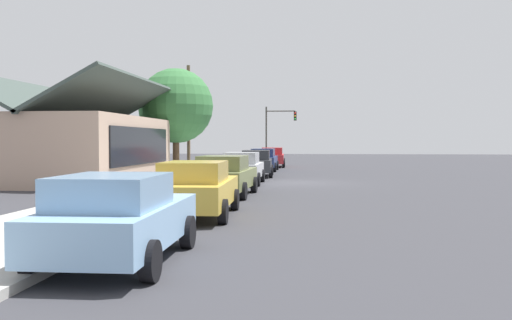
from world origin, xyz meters
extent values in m
plane|color=#38383D|center=(0.00, 0.00, 0.00)|extent=(120.00, 120.00, 0.00)
cube|color=#B2AFA8|center=(0.00, 5.60, 0.08)|extent=(60.00, 4.20, 0.16)
cube|color=#8CB7E0|center=(-19.09, 2.75, 0.68)|extent=(4.42, 1.94, 0.70)
cube|color=#779CBE|center=(-19.53, 2.74, 1.31)|extent=(2.13, 1.68, 0.56)
cylinder|color=black|center=(-17.74, 3.71, 0.33)|extent=(0.66, 0.23, 0.66)
cylinder|color=black|center=(-17.71, 1.84, 0.33)|extent=(0.66, 0.23, 0.66)
cylinder|color=black|center=(-20.46, 3.66, 0.33)|extent=(0.66, 0.23, 0.66)
cylinder|color=black|center=(-20.44, 1.80, 0.33)|extent=(0.66, 0.23, 0.66)
cube|color=gold|center=(-13.02, 2.63, 0.68)|extent=(4.81, 2.03, 0.70)
cube|color=gold|center=(-13.50, 2.61, 1.31)|extent=(2.34, 1.71, 0.56)
cylinder|color=black|center=(-11.59, 3.61, 0.33)|extent=(0.67, 0.24, 0.66)
cylinder|color=black|center=(-11.52, 1.76, 0.33)|extent=(0.67, 0.24, 0.66)
cylinder|color=black|center=(-14.53, 3.50, 0.33)|extent=(0.67, 0.24, 0.66)
cylinder|color=black|center=(-14.46, 1.65, 0.33)|extent=(0.67, 0.24, 0.66)
cube|color=olive|center=(-7.15, 2.76, 0.68)|extent=(4.75, 2.01, 0.70)
cube|color=#61683C|center=(-7.62, 2.77, 1.31)|extent=(2.30, 1.71, 0.56)
cylinder|color=black|center=(-5.67, 3.66, 0.33)|extent=(0.67, 0.24, 0.66)
cylinder|color=black|center=(-5.72, 1.78, 0.33)|extent=(0.67, 0.24, 0.66)
cylinder|color=black|center=(-8.58, 3.74, 0.33)|extent=(0.67, 0.24, 0.66)
cylinder|color=black|center=(-8.63, 1.86, 0.33)|extent=(0.67, 0.24, 0.66)
cube|color=silver|center=(-1.15, 2.84, 0.68)|extent=(4.60, 1.81, 0.70)
cube|color=#A0A2A6|center=(-1.60, 2.84, 1.31)|extent=(2.22, 1.57, 0.56)
cylinder|color=black|center=(0.26, 3.74, 0.33)|extent=(0.66, 0.23, 0.66)
cylinder|color=black|center=(0.28, 1.98, 0.33)|extent=(0.66, 0.23, 0.66)
cylinder|color=black|center=(-2.58, 3.70, 0.33)|extent=(0.66, 0.23, 0.66)
cylinder|color=black|center=(-2.55, 1.95, 0.33)|extent=(0.66, 0.23, 0.66)
cube|color=#2D3035|center=(4.66, 2.75, 0.68)|extent=(4.52, 2.02, 0.70)
cube|color=#27292D|center=(4.22, 2.73, 1.31)|extent=(2.21, 1.68, 0.56)
cylinder|color=black|center=(5.98, 3.72, 0.33)|extent=(0.67, 0.26, 0.66)
cylinder|color=black|center=(6.08, 1.95, 0.33)|extent=(0.67, 0.26, 0.66)
cylinder|color=black|center=(3.24, 3.56, 0.33)|extent=(0.67, 0.26, 0.66)
cylinder|color=black|center=(3.34, 1.79, 0.33)|extent=(0.67, 0.26, 0.66)
cube|color=navy|center=(10.80, 2.87, 0.68)|extent=(4.89, 1.79, 0.70)
cube|color=navy|center=(10.32, 2.87, 1.31)|extent=(2.35, 1.55, 0.56)
cylinder|color=black|center=(12.30, 3.76, 0.33)|extent=(0.66, 0.23, 0.66)
cylinder|color=black|center=(12.32, 2.03, 0.33)|extent=(0.66, 0.23, 0.66)
cylinder|color=black|center=(9.29, 3.72, 0.33)|extent=(0.66, 0.23, 0.66)
cylinder|color=black|center=(9.31, 1.99, 0.33)|extent=(0.66, 0.23, 0.66)
cube|color=red|center=(16.82, 2.70, 0.68)|extent=(4.95, 2.07, 0.70)
cube|color=#A9272B|center=(16.33, 2.68, 1.31)|extent=(2.41, 1.73, 0.56)
cylinder|color=black|center=(18.28, 3.69, 0.33)|extent=(0.67, 0.25, 0.66)
cylinder|color=black|center=(18.37, 1.86, 0.33)|extent=(0.67, 0.25, 0.66)
cylinder|color=black|center=(15.26, 3.55, 0.33)|extent=(0.67, 0.25, 0.66)
cylinder|color=black|center=(15.35, 1.71, 0.33)|extent=(0.67, 0.25, 0.66)
cube|color=tan|center=(-0.13, 12.00, 1.71)|extent=(11.65, 7.27, 3.43)
cube|color=black|center=(-0.13, 8.33, 1.89)|extent=(9.32, 0.08, 1.92)
cube|color=#3F4C47|center=(-0.13, 10.18, 4.40)|extent=(12.25, 3.93, 2.19)
cube|color=#3F4C47|center=(-0.13, 13.82, 4.40)|extent=(12.25, 3.93, 2.19)
cylinder|color=brown|center=(7.76, 8.49, 1.55)|extent=(0.44, 0.44, 3.11)
sphere|color=#38753D|center=(7.76, 8.49, 4.48)|extent=(4.98, 4.98, 4.98)
cylinder|color=#383833|center=(21.34, 3.60, 2.60)|extent=(0.14, 0.14, 5.20)
cylinder|color=#383833|center=(21.34, 2.30, 4.80)|extent=(0.10, 2.60, 0.10)
cube|color=black|center=(21.34, 1.00, 4.35)|extent=(0.28, 0.24, 0.80)
sphere|color=red|center=(21.19, 1.00, 4.61)|extent=(0.16, 0.16, 0.16)
sphere|color=yellow|center=(21.19, 1.00, 4.35)|extent=(0.16, 0.16, 0.16)
sphere|color=green|center=(21.19, 1.00, 4.09)|extent=(0.16, 0.16, 0.16)
cylinder|color=brown|center=(10.29, 8.20, 3.75)|extent=(0.24, 0.24, 7.50)
cube|color=brown|center=(10.29, 8.20, 6.90)|extent=(1.80, 0.12, 0.12)
cylinder|color=red|center=(8.08, 4.20, 0.44)|extent=(0.22, 0.22, 0.55)
sphere|color=red|center=(8.08, 4.20, 0.78)|extent=(0.18, 0.18, 0.18)
camera|label=1|loc=(-28.71, -0.70, 2.19)|focal=39.14mm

